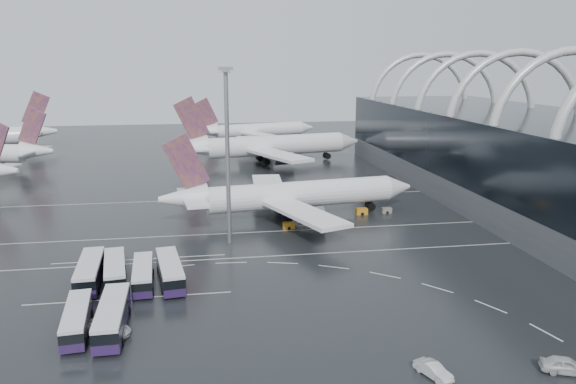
{
  "coord_description": "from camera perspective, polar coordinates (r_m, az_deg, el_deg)",
  "views": [
    {
      "loc": [
        -13.87,
        -90.61,
        31.84
      ],
      "look_at": [
        3.23,
        14.87,
        7.0
      ],
      "focal_mm": 35.0,
      "sensor_mm": 36.0,
      "label": 1
    }
  ],
  "objects": [
    {
      "name": "airliner_main",
      "position": [
        116.5,
        0.04,
        -0.4
      ],
      "size": [
        54.93,
        47.72,
        18.61
      ],
      "rotation": [
        0.0,
        0.0,
        0.14
      ],
      "color": "white",
      "rests_on": "ground"
    },
    {
      "name": "gse_cart_belly_a",
      "position": [
        120.96,
        7.48,
        -1.96
      ],
      "size": [
        2.47,
        1.46,
        1.35
      ],
      "primitive_type": "cube",
      "color": "#C37B1A",
      "rests_on": "ground"
    },
    {
      "name": "bus_row_near_c",
      "position": [
        85.32,
        -14.52,
        -8.07
      ],
      "size": [
        3.55,
        12.36,
        3.01
      ],
      "rotation": [
        0.0,
        0.0,
        1.64
      ],
      "color": "#27133C",
      "rests_on": "ground"
    },
    {
      "name": "floodlight_mast",
      "position": [
        97.77,
        -6.21,
        5.77
      ],
      "size": [
        2.38,
        2.38,
        31.04
      ],
      "color": "gray",
      "rests_on": "ground"
    },
    {
      "name": "bus_bay_line_north",
      "position": [
        96.57,
        -14.8,
        -6.61
      ],
      "size": [
        28.0,
        0.25,
        0.01
      ],
      "primitive_type": "cube",
      "color": "beige",
      "rests_on": "ground"
    },
    {
      "name": "gse_cart_belly_b",
      "position": [
        133.83,
        8.01,
        -0.51
      ],
      "size": [
        2.51,
        1.48,
        1.37
      ],
      "primitive_type": "cube",
      "color": "slate",
      "rests_on": "ground"
    },
    {
      "name": "bus_row_far_b",
      "position": [
        72.62,
        -17.43,
        -11.95
      ],
      "size": [
        3.49,
        13.7,
        3.36
      ],
      "rotation": [
        0.0,
        0.0,
        1.59
      ],
      "color": "#27133C",
      "rests_on": "ground"
    },
    {
      "name": "lane_marking_near",
      "position": [
        95.17,
        -0.3,
        -6.46
      ],
      "size": [
        120.0,
        0.25,
        0.01
      ],
      "primitive_type": "cube",
      "color": "beige",
      "rests_on": "ground"
    },
    {
      "name": "gse_cart_belly_c",
      "position": [
        109.88,
        0.07,
        -3.42
      ],
      "size": [
        2.24,
        1.32,
        1.22
      ],
      "primitive_type": "cube",
      "color": "#C37B1A",
      "rests_on": "ground"
    },
    {
      "name": "airliner_gate_c",
      "position": [
        228.89,
        -3.54,
        6.23
      ],
      "size": [
        51.17,
        46.51,
        18.45
      ],
      "rotation": [
        0.0,
        0.0,
        0.26
      ],
      "color": "white",
      "rests_on": "ground"
    },
    {
      "name": "bus_row_near_d",
      "position": [
        85.27,
        -11.9,
        -7.82
      ],
      "size": [
        4.85,
        13.79,
        3.32
      ],
      "rotation": [
        0.0,
        0.0,
        1.71
      ],
      "color": "#27133C",
      "rests_on": "ground"
    },
    {
      "name": "gse_cart_belly_d",
      "position": [
        123.01,
        9.98,
        -1.84
      ],
      "size": [
        2.11,
        1.25,
        1.15
      ],
      "primitive_type": "cube",
      "color": "slate",
      "rests_on": "ground"
    },
    {
      "name": "bus_row_far_a",
      "position": [
        73.78,
        -20.67,
        -11.98
      ],
      "size": [
        3.88,
        12.31,
        2.98
      ],
      "rotation": [
        0.0,
        0.0,
        1.67
      ],
      "color": "#27133C",
      "rests_on": "ground"
    },
    {
      "name": "van_curve_c",
      "position": [
        62.7,
        14.55,
        -17.12
      ],
      "size": [
        3.18,
        4.71,
        1.47
      ],
      "primitive_type": "imported",
      "rotation": [
        0.0,
        0.0,
        0.4
      ],
      "color": "beige",
      "rests_on": "ground"
    },
    {
      "name": "bus_row_near_b",
      "position": [
        87.6,
        -17.17,
        -7.6
      ],
      "size": [
        4.68,
        13.33,
        3.21
      ],
      "rotation": [
        0.0,
        0.0,
        1.71
      ],
      "color": "#27133C",
      "rests_on": "ground"
    },
    {
      "name": "ground",
      "position": [
        97.03,
        -0.48,
        -6.07
      ],
      "size": [
        420.0,
        420.0,
        0.0
      ],
      "primitive_type": "plane",
      "color": "black",
      "rests_on": "ground"
    },
    {
      "name": "lane_marking_mid",
      "position": [
        108.32,
        -1.45,
        -4.01
      ],
      "size": [
        120.0,
        0.25,
        0.01
      ],
      "primitive_type": "cube",
      "color": "beige",
      "rests_on": "ground"
    },
    {
      "name": "airliner_gate_b",
      "position": [
        179.96,
        -2.23,
        4.65
      ],
      "size": [
        62.81,
        55.65,
        21.89
      ],
      "rotation": [
        0.0,
        0.0,
        0.19
      ],
      "color": "white",
      "rests_on": "ground"
    },
    {
      "name": "lane_marking_far",
      "position": [
        135.14,
        -3.06,
        -0.56
      ],
      "size": [
        120.0,
        0.25,
        0.01
      ],
      "primitive_type": "cube",
      "color": "beige",
      "rests_on": "ground"
    },
    {
      "name": "van_curve_a",
      "position": [
        72.08,
        -17.98,
        -13.05
      ],
      "size": [
        6.8,
        5.82,
        1.74
      ],
      "primitive_type": "imported",
      "rotation": [
        0.0,
        0.0,
        0.99
      ],
      "color": "beige",
      "rests_on": "ground"
    },
    {
      "name": "van_curve_b",
      "position": [
        67.98,
        26.4,
        -15.49
      ],
      "size": [
        5.51,
        3.82,
        1.74
      ],
      "primitive_type": "imported",
      "rotation": [
        0.0,
        0.0,
        1.19
      ],
      "color": "beige",
      "rests_on": "ground"
    },
    {
      "name": "bus_row_near_a",
      "position": [
        88.0,
        -19.5,
        -7.62
      ],
      "size": [
        3.94,
        13.91,
        3.38
      ],
      "rotation": [
        0.0,
        0.0,
        1.63
      ],
      "color": "#27133C",
      "rests_on": "ground"
    },
    {
      "name": "bus_bay_line_south",
      "position": [
        81.75,
        -15.84,
        -10.36
      ],
      "size": [
        28.0,
        0.25,
        0.01
      ],
      "primitive_type": "cube",
      "color": "beige",
      "rests_on": "ground"
    },
    {
      "name": "terminal",
      "position": [
        135.38,
        24.84,
        2.96
      ],
      "size": [
        42.0,
        160.0,
        34.9
      ],
      "color": "#585A5D",
      "rests_on": "ground"
    }
  ]
}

